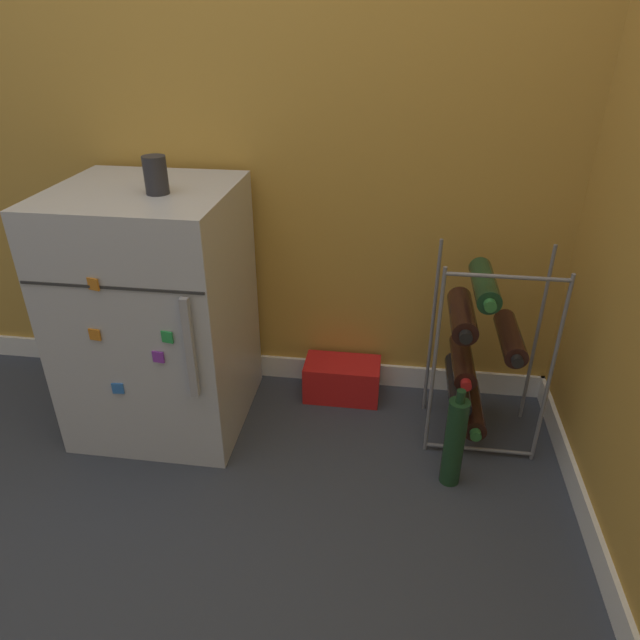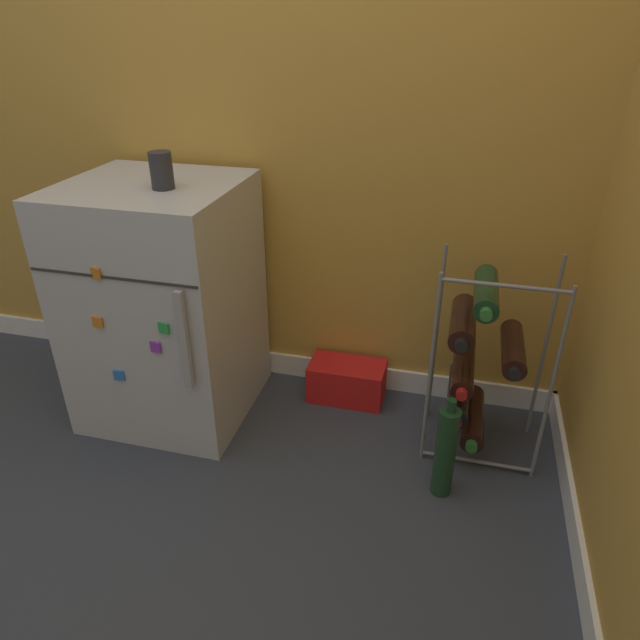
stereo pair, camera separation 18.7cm
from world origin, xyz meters
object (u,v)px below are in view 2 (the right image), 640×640
Objects in this scene: wine_rack at (476,360)px; loose_bottle_floor at (445,452)px; soda_box at (347,381)px; mini_fridge at (165,304)px; fridge_top_cup at (161,171)px.

loose_bottle_floor is at bearing -103.86° from wine_rack.
mini_fridge is at bearing -162.66° from soda_box.
soda_box is 1.01m from fridge_top_cup.
fridge_top_cup is at bearing -156.33° from soda_box.
fridge_top_cup is 0.32× the size of loose_bottle_floor.
loose_bottle_floor is (0.39, -0.41, 0.08)m from soda_box.
loose_bottle_floor is at bearing -10.62° from fridge_top_cup.
soda_box is 2.59× the size of fridge_top_cup.
mini_fridge is at bearing 150.96° from fridge_top_cup.
fridge_top_cup is (0.08, -0.04, 0.48)m from mini_fridge.
loose_bottle_floor is (1.00, -0.22, -0.26)m from mini_fridge.
loose_bottle_floor is (0.92, -0.17, -0.74)m from fridge_top_cup.
soda_box is at bearing 160.56° from wine_rack.
soda_box is at bearing 133.52° from loose_bottle_floor.
wine_rack is at bearing 76.14° from loose_bottle_floor.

